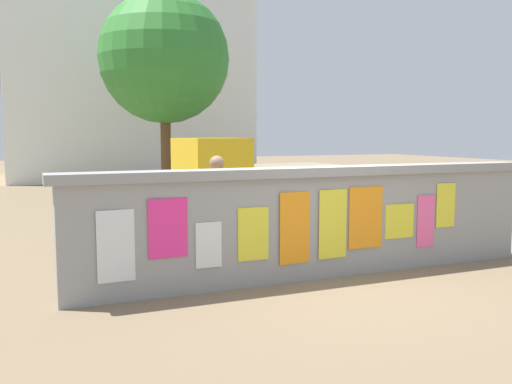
{
  "coord_description": "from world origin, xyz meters",
  "views": [
    {
      "loc": [
        -3.64,
        -6.35,
        1.92
      ],
      "look_at": [
        -0.33,
        1.44,
        1.03
      ],
      "focal_mm": 38.31,
      "sensor_mm": 36.0,
      "label": 1
    }
  ],
  "objects": [
    {
      "name": "tree_roadside",
      "position": [
        0.75,
        11.68,
        4.41
      ],
      "size": [
        4.29,
        4.29,
        6.57
      ],
      "color": "brown",
      "rests_on": "ground"
    },
    {
      "name": "bicycle_near",
      "position": [
        -2.02,
        4.99,
        0.36
      ],
      "size": [
        1.7,
        0.44,
        0.95
      ],
      "color": "black",
      "rests_on": "ground"
    },
    {
      "name": "bicycle_far",
      "position": [
        1.74,
        1.13,
        0.36
      ],
      "size": [
        1.69,
        0.48,
        0.95
      ],
      "color": "black",
      "rests_on": "ground"
    },
    {
      "name": "poster_wall",
      "position": [
        -0.0,
        -0.0,
        0.77
      ],
      "size": [
        6.92,
        0.42,
        1.49
      ],
      "color": "gray",
      "rests_on": "ground"
    },
    {
      "name": "auto_rickshaw_truck",
      "position": [
        0.88,
        4.41,
        0.9
      ],
      "size": [
        3.73,
        1.84,
        1.85
      ],
      "color": "black",
      "rests_on": "ground"
    },
    {
      "name": "person_walking",
      "position": [
        -1.08,
        1.11,
        0.99
      ],
      "size": [
        0.47,
        0.47,
        1.62
      ],
      "color": "yellow",
      "rests_on": "ground"
    },
    {
      "name": "building_background",
      "position": [
        0.81,
        19.38,
        4.22
      ],
      "size": [
        10.57,
        6.79,
        8.4
      ],
      "color": "white",
      "rests_on": "ground"
    },
    {
      "name": "ground",
      "position": [
        0.0,
        8.0,
        0.0
      ],
      "size": [
        60.0,
        60.0,
        0.0
      ],
      "primitive_type": "plane",
      "color": "#7A664C"
    },
    {
      "name": "motorcycle",
      "position": [
        -2.07,
        2.78,
        0.46
      ],
      "size": [
        1.89,
        0.58,
        0.87
      ],
      "color": "black",
      "rests_on": "ground"
    }
  ]
}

